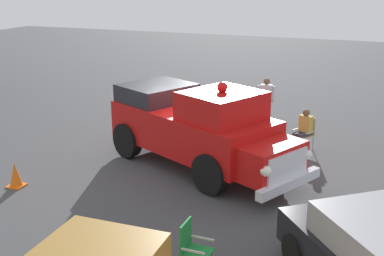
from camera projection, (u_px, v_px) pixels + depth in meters
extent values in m
plane|color=#424244|center=(179.00, 155.00, 14.89)|extent=(60.00, 60.00, 0.00)
cylinder|color=black|center=(262.00, 155.00, 13.47)|extent=(1.08, 0.74, 1.04)
cylinder|color=black|center=(210.00, 174.00, 12.18)|extent=(1.08, 0.74, 1.04)
cylinder|color=black|center=(178.00, 127.00, 15.93)|extent=(1.08, 0.74, 1.04)
cylinder|color=black|center=(127.00, 140.00, 14.64)|extent=(1.08, 0.74, 1.04)
cube|color=red|center=(192.00, 129.00, 13.90)|extent=(5.33, 4.03, 1.10)
cube|color=red|center=(272.00, 161.00, 11.93)|extent=(1.58, 1.98, 0.84)
cube|color=red|center=(222.00, 106.00, 12.82)|extent=(2.36, 2.45, 0.76)
cube|color=#232328|center=(157.00, 94.00, 14.76)|extent=(2.38, 2.51, 0.60)
cube|color=silver|center=(287.00, 166.00, 11.62)|extent=(0.74, 1.35, 0.64)
cube|color=silver|center=(289.00, 183.00, 11.67)|extent=(1.16, 2.10, 0.24)
sphere|color=white|center=(307.00, 155.00, 12.10)|extent=(0.35, 0.35, 0.26)
sphere|color=white|center=(266.00, 171.00, 11.09)|extent=(0.35, 0.35, 0.26)
sphere|color=red|center=(222.00, 87.00, 12.67)|extent=(0.37, 0.37, 0.28)
cylinder|color=black|center=(372.00, 238.00, 9.56)|extent=(0.63, 0.69, 0.68)
cylinder|color=black|center=(296.00, 252.00, 9.10)|extent=(0.63, 0.69, 0.68)
cube|color=#99999E|center=(379.00, 235.00, 8.03)|extent=(2.41, 2.46, 0.56)
cylinder|color=#B7BABF|center=(304.00, 146.00, 15.03)|extent=(0.04, 0.04, 0.44)
cylinder|color=#B7BABF|center=(293.00, 143.00, 15.35)|extent=(0.04, 0.04, 0.44)
cylinder|color=#B7BABF|center=(313.00, 143.00, 15.31)|extent=(0.04, 0.04, 0.44)
cylinder|color=#B7BABF|center=(301.00, 140.00, 15.63)|extent=(0.04, 0.04, 0.44)
cube|color=beige|center=(303.00, 136.00, 15.26)|extent=(0.65, 0.65, 0.04)
cube|color=beige|center=(309.00, 125.00, 15.33)|extent=(0.45, 0.25, 0.56)
cube|color=#B7BABF|center=(310.00, 132.00, 15.04)|extent=(0.23, 0.41, 0.03)
cube|color=#B7BABF|center=(297.00, 129.00, 15.38)|extent=(0.23, 0.41, 0.03)
cylinder|color=#B7BABF|center=(191.00, 255.00, 9.20)|extent=(0.03, 0.03, 0.44)
cube|color=#1E7F38|center=(198.00, 253.00, 8.85)|extent=(0.48, 0.48, 0.04)
cube|color=#1E7F38|center=(186.00, 236.00, 8.86)|extent=(0.04, 0.48, 0.56)
cube|color=#B7BABF|center=(203.00, 238.00, 9.02)|extent=(0.44, 0.04, 0.03)
cube|color=#B7BABF|center=(193.00, 251.00, 8.59)|extent=(0.44, 0.04, 0.03)
cylinder|color=#B7BABF|center=(256.00, 131.00, 16.46)|extent=(0.04, 0.04, 0.44)
cylinder|color=#B7BABF|center=(246.00, 128.00, 16.76)|extent=(0.04, 0.04, 0.44)
cylinder|color=#B7BABF|center=(264.00, 129.00, 16.75)|extent=(0.04, 0.04, 0.44)
cylinder|color=#B7BABF|center=(254.00, 126.00, 17.05)|extent=(0.04, 0.04, 0.44)
cube|color=#1E7F38|center=(255.00, 122.00, 16.68)|extent=(0.64, 0.64, 0.04)
cube|color=#1E7F38|center=(260.00, 112.00, 16.76)|extent=(0.45, 0.23, 0.56)
cube|color=#B7BABF|center=(261.00, 119.00, 16.47)|extent=(0.21, 0.42, 0.03)
cube|color=#B7BABF|center=(250.00, 116.00, 16.80)|extent=(0.21, 0.42, 0.03)
cylinder|color=#383842|center=(300.00, 145.00, 15.09)|extent=(0.17, 0.17, 0.45)
cylinder|color=#383842|center=(295.00, 144.00, 15.23)|extent=(0.17, 0.17, 0.45)
cube|color=#383842|center=(304.00, 135.00, 15.10)|extent=(0.33, 0.46, 0.13)
cube|color=#383842|center=(299.00, 134.00, 15.25)|extent=(0.33, 0.46, 0.13)
cube|color=gold|center=(306.00, 124.00, 15.21)|extent=(0.46, 0.38, 0.54)
sphere|color=brown|center=(306.00, 113.00, 15.09)|extent=(0.30, 0.30, 0.22)
cylinder|color=#2D334C|center=(268.00, 112.00, 17.95)|extent=(0.16, 0.16, 0.88)
cylinder|color=#2D334C|center=(262.00, 111.00, 18.01)|extent=(0.16, 0.16, 0.88)
cube|color=silver|center=(266.00, 92.00, 17.77)|extent=(0.44, 0.29, 0.56)
cylinder|color=silver|center=(274.00, 94.00, 17.71)|extent=(0.11, 0.11, 0.60)
cylinder|color=silver|center=(259.00, 93.00, 17.86)|extent=(0.11, 0.11, 0.60)
sphere|color=brown|center=(267.00, 81.00, 17.65)|extent=(0.25, 0.25, 0.23)
cube|color=orange|center=(17.00, 186.00, 12.72)|extent=(0.40, 0.40, 0.04)
cone|color=orange|center=(15.00, 174.00, 12.63)|extent=(0.32, 0.32, 0.60)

